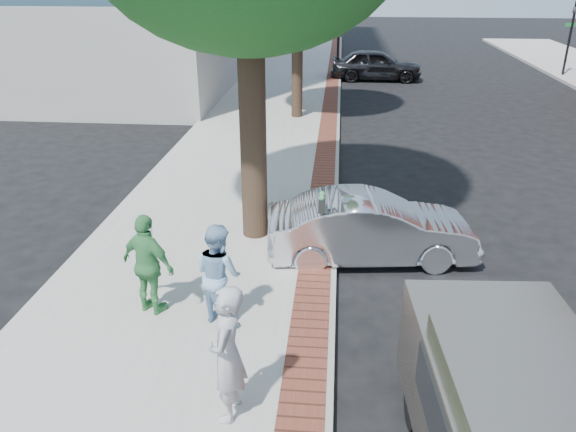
# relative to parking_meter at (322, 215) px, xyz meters

# --- Properties ---
(ground) EXTENTS (120.00, 120.00, 0.00)m
(ground) POSITION_rel_parking_meter_xyz_m (-0.80, -0.57, -1.21)
(ground) COLOR black
(ground) RESTS_ON ground
(sidewalk) EXTENTS (5.00, 60.00, 0.15)m
(sidewalk) POSITION_rel_parking_meter_xyz_m (-2.30, 7.43, -1.13)
(sidewalk) COLOR #9E9991
(sidewalk) RESTS_ON ground
(brick_strip) EXTENTS (0.60, 60.00, 0.01)m
(brick_strip) POSITION_rel_parking_meter_xyz_m (-0.10, 7.43, -1.05)
(brick_strip) COLOR brown
(brick_strip) RESTS_ON sidewalk
(curb) EXTENTS (0.10, 60.00, 0.15)m
(curb) POSITION_rel_parking_meter_xyz_m (0.25, 7.43, -1.13)
(curb) COLOR gray
(curb) RESTS_ON ground
(office_base) EXTENTS (18.20, 22.20, 4.00)m
(office_base) POSITION_rel_parking_meter_xyz_m (-13.80, 21.43, 0.79)
(office_base) COLOR gray
(office_base) RESTS_ON ground
(signal_near) EXTENTS (0.70, 0.15, 3.80)m
(signal_near) POSITION_rel_parking_meter_xyz_m (0.10, 21.43, 1.05)
(signal_near) COLOR black
(signal_near) RESTS_ON ground
(signal_far) EXTENTS (0.70, 0.15, 3.80)m
(signal_far) POSITION_rel_parking_meter_xyz_m (11.70, 21.43, 1.05)
(signal_far) COLOR black
(signal_far) RESTS_ON ground
(parking_meter) EXTENTS (0.12, 0.32, 1.47)m
(parking_meter) POSITION_rel_parking_meter_xyz_m (0.00, 0.00, 0.00)
(parking_meter) COLOR gray
(parking_meter) RESTS_ON sidewalk
(person_gray) EXTENTS (0.47, 0.68, 1.80)m
(person_gray) POSITION_rel_parking_meter_xyz_m (-0.98, -3.81, -0.15)
(person_gray) COLOR #A6A6AB
(person_gray) RESTS_ON sidewalk
(person_officer) EXTENTS (1.01, 0.99, 1.64)m
(person_officer) POSITION_rel_parking_meter_xyz_m (-1.50, -1.81, -0.24)
(person_officer) COLOR #8AB3D6
(person_officer) RESTS_ON sidewalk
(person_green) EXTENTS (1.07, 0.78, 1.68)m
(person_green) POSITION_rel_parking_meter_xyz_m (-2.63, -1.68, -0.21)
(person_green) COLOR #449751
(person_green) RESTS_ON sidewalk
(sedan_silver) EXTENTS (4.11, 1.84, 1.31)m
(sedan_silver) POSITION_rel_parking_meter_xyz_m (0.93, 0.71, -0.55)
(sedan_silver) COLOR silver
(sedan_silver) RESTS_ON ground
(bg_car) EXTENTS (4.51, 1.85, 1.53)m
(bg_car) POSITION_rel_parking_meter_xyz_m (2.04, 19.82, -0.44)
(bg_car) COLOR black
(bg_car) RESTS_ON ground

